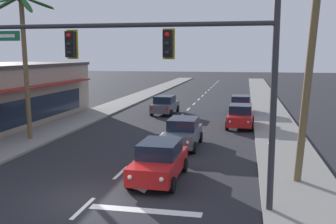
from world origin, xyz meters
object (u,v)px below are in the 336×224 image
sedan_lead_at_stop_bar (159,161)px  sedan_parked_mid_kerb (241,105)px  sedan_third_in_queue (183,132)px  sedan_oncoming_far (165,105)px  palm_right_nearest (315,16)px  traffic_signal_mast (173,63)px  sedan_parked_nearest_kerb (241,116)px  palm_left_second (23,31)px

sedan_lead_at_stop_bar → sedan_parked_mid_kerb: bearing=81.0°
sedan_third_in_queue → sedan_parked_mid_kerb: same height
sedan_oncoming_far → palm_right_nearest: 21.26m
traffic_signal_mast → sedan_third_in_queue: 10.05m
sedan_parked_mid_kerb → palm_right_nearest: (3.00, -19.23, 6.04)m
sedan_parked_nearest_kerb → palm_left_second: bearing=-150.9°
palm_left_second → sedan_parked_nearest_kerb: bearing=29.1°
sedan_lead_at_stop_bar → sedan_parked_mid_kerb: same height
sedan_oncoming_far → palm_left_second: (-6.19, -12.53, 5.97)m
traffic_signal_mast → sedan_lead_at_stop_bar: (-1.12, 2.77, -4.24)m
sedan_third_in_queue → sedan_oncoming_far: same height
sedan_lead_at_stop_bar → sedan_parked_nearest_kerb: 13.65m
sedan_oncoming_far → sedan_third_in_queue: bearing=-73.5°
traffic_signal_mast → palm_left_second: 14.10m
traffic_signal_mast → sedan_oncoming_far: bearing=102.5°
sedan_parked_nearest_kerb → sedan_parked_mid_kerb: size_ratio=1.01×
sedan_parked_nearest_kerb → palm_right_nearest: (2.90, -12.64, 6.04)m
sedan_third_in_queue → sedan_oncoming_far: bearing=106.5°
sedan_third_in_queue → sedan_oncoming_far: 12.77m
sedan_lead_at_stop_bar → palm_right_nearest: 8.65m
palm_left_second → traffic_signal_mast: bearing=-38.8°
sedan_lead_at_stop_bar → sedan_parked_nearest_kerb: size_ratio=1.00×
palm_left_second → sedan_parked_mid_kerb: bearing=46.9°
palm_right_nearest → palm_left_second: bearing=161.4°
palm_left_second → palm_right_nearest: (15.94, -5.37, 0.07)m
traffic_signal_mast → palm_left_second: (-10.90, 8.77, 1.73)m
sedan_third_in_queue → traffic_signal_mast: bearing=-83.1°
palm_right_nearest → sedan_parked_mid_kerb: bearing=98.9°
traffic_signal_mast → sedan_parked_nearest_kerb: size_ratio=2.46×
sedan_oncoming_far → palm_right_nearest: palm_right_nearest is taller
sedan_third_in_queue → sedan_parked_nearest_kerb: (3.23, 6.98, 0.00)m
traffic_signal_mast → palm_right_nearest: size_ratio=1.11×
sedan_parked_nearest_kerb → sedan_parked_mid_kerb: 6.59m
sedan_oncoming_far → palm_right_nearest: bearing=-61.4°
palm_left_second → palm_right_nearest: size_ratio=0.91×
sedan_parked_nearest_kerb → palm_left_second: palm_left_second is taller
traffic_signal_mast → palm_right_nearest: bearing=33.9°
sedan_third_in_queue → sedan_parked_nearest_kerb: same height
traffic_signal_mast → palm_right_nearest: palm_right_nearest is taller
sedan_lead_at_stop_bar → palm_right_nearest: (6.16, 0.62, 6.04)m
sedan_third_in_queue → palm_left_second: bearing=-178.4°
traffic_signal_mast → palm_left_second: palm_left_second is taller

